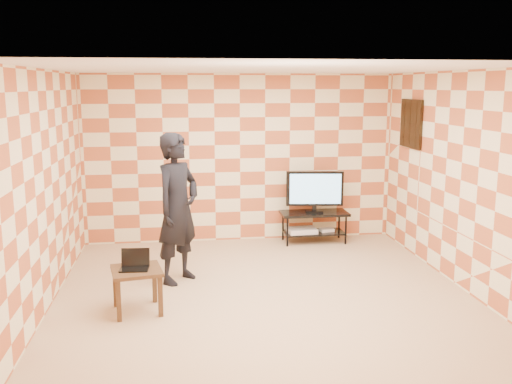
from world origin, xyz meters
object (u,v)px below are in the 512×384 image
at_px(tv, 315,190).
at_px(side_table, 137,277).
at_px(person, 178,208).
at_px(tv_stand, 314,220).

distance_m(tv, side_table, 3.71).
relative_size(tv, side_table, 1.47).
relative_size(tv, person, 0.47).
height_order(tv, side_table, tv).
xyz_separation_m(tv, person, (-2.18, -1.58, 0.10)).
distance_m(tv_stand, tv, 0.50).
bearing_deg(tv_stand, tv, -82.63).
bearing_deg(tv, side_table, -135.98).
relative_size(tv_stand, tv, 1.18).
bearing_deg(tv_stand, person, -144.03).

